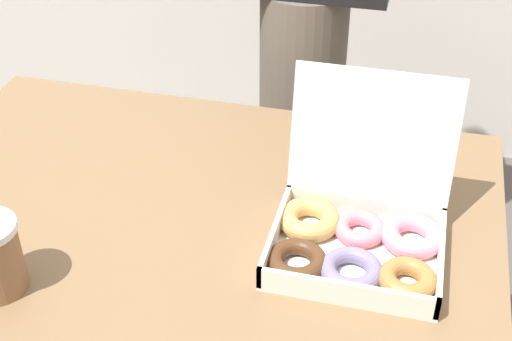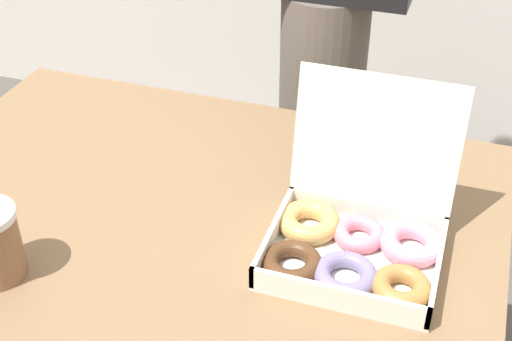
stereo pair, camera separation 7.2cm
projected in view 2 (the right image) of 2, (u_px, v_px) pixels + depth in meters
The scene contains 1 object.
donut_box at pixel (355, 237), 1.16m from camera, with size 0.31×0.28×0.27m.
Camera 2 is at (0.44, -0.90, 1.51)m, focal length 50.00 mm.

